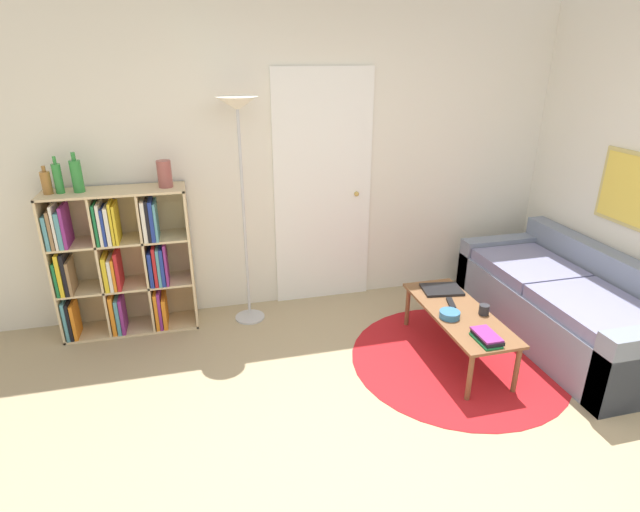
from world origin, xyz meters
name	(u,v)px	position (x,y,z in m)	size (l,w,h in m)	color
ground_plane	(404,482)	(0.00, 0.00, 0.00)	(14.00, 14.00, 0.00)	tan
wall_back	(308,163)	(0.01, 2.33, 1.29)	(7.54, 0.11, 2.60)	silver
wall_right	(636,177)	(2.30, 1.15, 1.30)	(0.08, 5.31, 2.60)	silver
rug	(457,359)	(0.86, 0.99, 0.00)	(1.61, 1.61, 0.01)	#B2191E
bookshelf	(119,262)	(-1.62, 2.12, 0.61)	(1.06, 0.34, 1.20)	beige
floor_lamp	(239,133)	(-0.60, 2.03, 1.61)	(0.32, 0.32, 1.88)	#B7B7BC
couch	(569,306)	(1.88, 1.10, 0.27)	(0.85, 1.88, 0.72)	gray
coffee_table	(458,316)	(0.87, 1.06, 0.34)	(0.43, 1.11, 0.38)	brown
laptop	(442,289)	(0.91, 1.42, 0.39)	(0.34, 0.27, 0.02)	black
bowl	(450,314)	(0.75, 0.99, 0.41)	(0.15, 0.15, 0.05)	teal
book_stack_on_table	(487,337)	(0.84, 0.64, 0.41)	(0.14, 0.23, 0.05)	#196B38
cup	(484,310)	(1.02, 0.98, 0.42)	(0.07, 0.07, 0.07)	#28282D
remote	(451,303)	(0.86, 1.18, 0.39)	(0.09, 0.17, 0.02)	black
bottle_left	(46,182)	(-2.03, 2.11, 1.29)	(0.07, 0.07, 0.21)	olive
bottle_middle	(58,178)	(-1.95, 2.12, 1.32)	(0.06, 0.06, 0.28)	#2D8438
bottle_right	(77,176)	(-1.82, 2.12, 1.33)	(0.08, 0.08, 0.30)	#2D8438
vase_on_shelf	(165,174)	(-1.19, 2.12, 1.31)	(0.11, 0.11, 0.21)	#934C47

